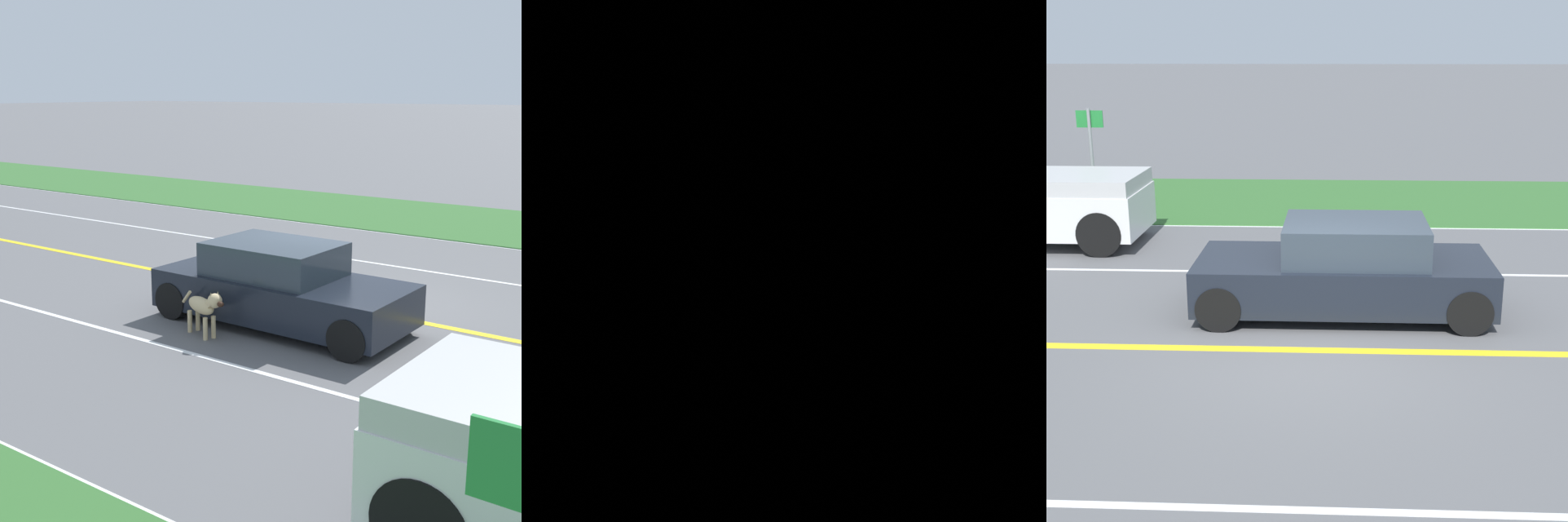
% 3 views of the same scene
% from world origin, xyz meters
% --- Properties ---
extents(ground_plane, '(400.00, 400.00, 0.00)m').
position_xyz_m(ground_plane, '(0.00, 0.00, 0.00)').
color(ground_plane, '#5B5B5E').
extents(centre_divider_line, '(0.18, 160.00, 0.01)m').
position_xyz_m(centre_divider_line, '(0.00, 0.00, 0.00)').
color(centre_divider_line, yellow).
rests_on(centre_divider_line, ground).
extents(lane_edge_line_right, '(0.14, 160.00, 0.01)m').
position_xyz_m(lane_edge_line_right, '(7.00, 0.00, 0.00)').
color(lane_edge_line_right, white).
rests_on(lane_edge_line_right, ground).
extents(lane_dash_same_dir, '(0.10, 160.00, 0.01)m').
position_xyz_m(lane_dash_same_dir, '(3.50, 0.00, 0.00)').
color(lane_dash_same_dir, white).
rests_on(lane_dash_same_dir, ground).
extents(lane_dash_oncoming, '(0.10, 160.00, 0.01)m').
position_xyz_m(lane_dash_oncoming, '(-3.50, 0.00, 0.00)').
color(lane_dash_oncoming, white).
rests_on(lane_dash_oncoming, ground).
extents(grass_verge_right, '(6.00, 160.00, 0.03)m').
position_xyz_m(grass_verge_right, '(10.00, 0.00, 0.01)').
color(grass_verge_right, '#33662D').
rests_on(grass_verge_right, ground).
extents(ego_car, '(1.90, 4.37, 1.42)m').
position_xyz_m(ego_car, '(1.51, -0.40, 0.66)').
color(ego_car, black).
rests_on(ego_car, ground).
extents(dog, '(0.48, 1.19, 0.82)m').
position_xyz_m(dog, '(2.78, -1.03, 0.51)').
color(dog, '#D1B784').
rests_on(dog, ground).
extents(car_trailing_near, '(1.94, 4.22, 1.28)m').
position_xyz_m(car_trailing_near, '(1.58, -14.24, 0.61)').
color(car_trailing_near, '#1E472D').
rests_on(car_trailing_near, ground).
extents(street_sign, '(0.11, 0.64, 2.52)m').
position_xyz_m(street_sign, '(8.23, 5.65, 1.58)').
color(street_sign, gray).
rests_on(street_sign, ground).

